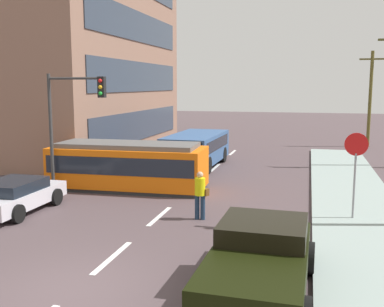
{
  "coord_description": "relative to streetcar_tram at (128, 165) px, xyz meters",
  "views": [
    {
      "loc": [
        4.97,
        -8.78,
        4.57
      ],
      "look_at": [
        0.62,
        8.21,
        1.94
      ],
      "focal_mm": 42.7,
      "sensor_mm": 36.0,
      "label": 1
    }
  ],
  "objects": [
    {
      "name": "lane_stripe_4",
      "position": [
        2.72,
        12.0,
        -1.06
      ],
      "size": [
        0.16,
        2.4,
        0.01
      ],
      "primitive_type": "cube",
      "color": "silver",
      "rests_on": "ground"
    },
    {
      "name": "parked_sedan_mid",
      "position": [
        -2.53,
        -4.57,
        -0.44
      ],
      "size": [
        2.03,
        4.02,
        1.19
      ],
      "color": "silver",
      "rests_on": "ground"
    },
    {
      "name": "pickup_truck_parked",
      "position": [
        6.77,
        -9.05,
        -0.27
      ],
      "size": [
        2.37,
        5.05,
        1.55
      ],
      "color": "black",
      "rests_on": "ground"
    },
    {
      "name": "lane_stripe_3",
      "position": [
        2.72,
        6.0,
        -1.06
      ],
      "size": [
        0.16,
        2.4,
        0.01
      ],
      "primitive_type": "cube",
      "color": "silver",
      "rests_on": "ground"
    },
    {
      "name": "lane_stripe_2",
      "position": [
        2.72,
        -3.81,
        -1.06
      ],
      "size": [
        0.16,
        2.4,
        0.01
      ],
      "primitive_type": "cube",
      "color": "silver",
      "rests_on": "ground"
    },
    {
      "name": "corner_building",
      "position": [
        -11.64,
        10.08,
        8.53
      ],
      "size": [
        16.89,
        17.68,
        19.2
      ],
      "color": "#886250",
      "rests_on": "ground"
    },
    {
      "name": "stop_sign",
      "position": [
        9.25,
        -2.8,
        1.13
      ],
      "size": [
        0.76,
        0.07,
        2.88
      ],
      "color": "gray",
      "rests_on": "sidewalk_curb_right"
    },
    {
      "name": "pedestrian_crossing",
      "position": [
        4.19,
        -3.8,
        -0.12
      ],
      "size": [
        0.48,
        0.36,
        1.67
      ],
      "color": "#1B2E46",
      "rests_on": "ground"
    },
    {
      "name": "streetcar_tram",
      "position": [
        0.0,
        0.0,
        0.0
      ],
      "size": [
        6.9,
        2.77,
        2.06
      ],
      "color": "orange",
      "rests_on": "ground"
    },
    {
      "name": "traffic_light_mast",
      "position": [
        -1.78,
        -1.6,
        2.45
      ],
      "size": [
        2.59,
        0.33,
        5.04
      ],
      "color": "#333333",
      "rests_on": "ground"
    },
    {
      "name": "sidewalk_curb_right",
      "position": [
        9.52,
        -3.81,
        -1.0
      ],
      "size": [
        3.2,
        36.0,
        0.14
      ],
      "primitive_type": "cube",
      "color": "#899A95",
      "rests_on": "ground"
    },
    {
      "name": "parked_sedan_far",
      "position": [
        -2.1,
        3.96,
        -0.44
      ],
      "size": [
        2.12,
        4.43,
        1.19
      ],
      "color": "navy",
      "rests_on": "ground"
    },
    {
      "name": "lane_stripe_1",
      "position": [
        2.72,
        -7.81,
        -1.06
      ],
      "size": [
        0.16,
        2.4,
        0.01
      ],
      "primitive_type": "cube",
      "color": "silver",
      "rests_on": "ground"
    },
    {
      "name": "city_bus",
      "position": [
        1.59,
        6.15,
        0.0
      ],
      "size": [
        2.7,
        6.02,
        1.85
      ],
      "color": "#345585",
      "rests_on": "ground"
    },
    {
      "name": "ground_plane",
      "position": [
        2.72,
        0.19,
        -1.07
      ],
      "size": [
        120.0,
        120.0,
        0.0
      ],
      "primitive_type": "plane",
      "color": "#4C3D41"
    },
    {
      "name": "utility_pole_far",
      "position": [
        12.04,
        17.6,
        2.64
      ],
      "size": [
        1.8,
        0.24,
        7.06
      ],
      "color": "brown",
      "rests_on": "ground"
    }
  ]
}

